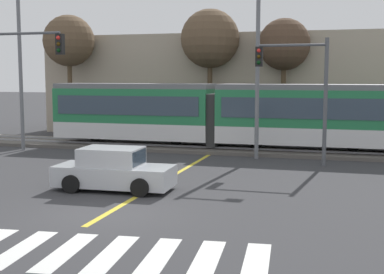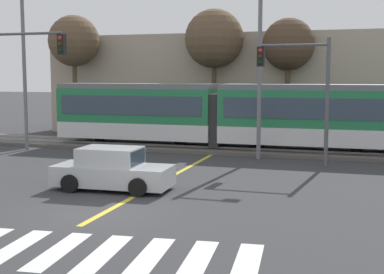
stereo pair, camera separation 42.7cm
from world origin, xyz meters
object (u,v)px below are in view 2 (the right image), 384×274
traffic_light_far_right (303,81)px  bare_tree_east (288,45)px  street_lamp_centre (264,64)px  bare_tree_far_west (74,42)px  street_lamp_west (28,59)px  traffic_light_mid_left (12,72)px  light_rail_tram (307,115)px  bare_tree_west (214,39)px  sedan_crossing (113,170)px

traffic_light_far_right → bare_tree_east: (-1.79, 9.08, 2.10)m
street_lamp_centre → bare_tree_far_west: bearing=153.7°
street_lamp_west → bare_tree_far_west: (-1.47, 7.59, 1.41)m
traffic_light_mid_left → bare_tree_far_west: bare_tree_far_west is taller
traffic_light_mid_left → street_lamp_west: bearing=115.6°
light_rail_tram → traffic_light_far_right: (0.08, -3.75, 1.77)m
light_rail_tram → bare_tree_west: size_ratio=3.38×
light_rail_tram → traffic_light_mid_left: bearing=-150.3°
light_rail_tram → sedan_crossing: size_ratio=6.57×
traffic_light_mid_left → bare_tree_west: bearing=63.4°
bare_tree_west → street_lamp_centre: bearing=-59.6°
light_rail_tram → bare_tree_far_west: 17.22m
traffic_light_far_right → bare_tree_east: size_ratio=0.76×
sedan_crossing → traffic_light_far_right: bearing=51.1°
sedan_crossing → bare_tree_far_west: 19.46m
street_lamp_west → bare_tree_east: (12.87, 8.42, 0.98)m
bare_tree_far_west → street_lamp_west: bearing=-79.0°
sedan_crossing → traffic_light_far_right: (5.89, 7.30, 3.12)m
street_lamp_west → light_rail_tram: bearing=12.0°
traffic_light_mid_left → street_lamp_centre: bearing=23.6°
traffic_light_far_right → bare_tree_east: bearing=101.2°
sedan_crossing → bare_tree_west: bearing=92.1°
sedan_crossing → bare_tree_far_west: (-10.25, 15.55, 5.64)m
traffic_light_far_right → bare_tree_far_west: size_ratio=0.70×
traffic_light_mid_left → street_lamp_west: street_lamp_west is taller
sedan_crossing → traffic_light_far_right: 9.89m
street_lamp_west → street_lamp_centre: bearing=2.6°
bare_tree_west → sedan_crossing: bearing=-87.9°
traffic_light_far_right → street_lamp_centre: street_lamp_centre is taller
light_rail_tram → sedan_crossing: 12.56m
sedan_crossing → traffic_light_mid_left: size_ratio=0.67×
sedan_crossing → bare_tree_east: 17.68m
street_lamp_west → street_lamp_centre: size_ratio=1.07×
light_rail_tram → street_lamp_west: (-14.58, -3.09, 2.89)m
traffic_light_far_right → street_lamp_west: bearing=177.4°
sedan_crossing → bare_tree_west: size_ratio=0.52×
street_lamp_centre → bare_tree_west: size_ratio=0.98×
light_rail_tram → traffic_light_mid_left: 14.69m
traffic_light_far_right → bare_tree_far_west: (-16.14, 8.25, 2.53)m
light_rail_tram → traffic_light_far_right: size_ratio=4.89×
light_rail_tram → traffic_light_far_right: 4.15m
bare_tree_east → bare_tree_west: bearing=-178.4°
sedan_crossing → street_lamp_centre: 10.19m
sedan_crossing → traffic_light_mid_left: 8.58m
bare_tree_west → bare_tree_east: 4.71m
traffic_light_mid_left → street_lamp_centre: (10.74, 4.69, 0.40)m
bare_tree_west → traffic_light_far_right: bearing=-54.1°
traffic_light_mid_left → bare_tree_east: bare_tree_east is taller
street_lamp_west → street_lamp_centre: 12.72m
street_lamp_centre → bare_tree_west: bare_tree_west is taller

